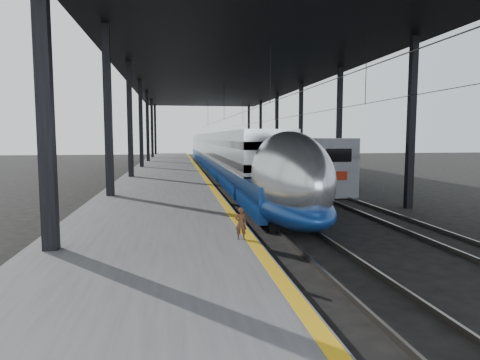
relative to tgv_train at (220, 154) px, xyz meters
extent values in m
plane|color=black|center=(-2.00, -28.91, -1.96)|extent=(160.00, 160.00, 0.00)
cube|color=#4C4C4F|center=(-5.50, -8.91, -1.46)|extent=(6.00, 80.00, 1.00)
cube|color=gold|center=(-2.70, -8.91, -0.95)|extent=(0.30, 80.00, 0.01)
cube|color=slate|center=(-0.72, -8.91, -1.88)|extent=(0.08, 80.00, 0.16)
cube|color=slate|center=(0.72, -8.91, -1.88)|extent=(0.08, 80.00, 0.16)
cube|color=slate|center=(4.28, -8.91, -1.88)|extent=(0.08, 80.00, 0.16)
cube|color=slate|center=(5.72, -8.91, -1.88)|extent=(0.08, 80.00, 0.16)
cube|color=black|center=(-7.80, -33.91, 2.54)|extent=(0.35, 0.35, 9.00)
cube|color=black|center=(-7.80, -23.91, 2.54)|extent=(0.35, 0.35, 9.00)
cube|color=black|center=(7.60, -23.91, 2.54)|extent=(0.35, 0.35, 9.00)
cube|color=black|center=(-7.80, -13.91, 2.54)|extent=(0.35, 0.35, 9.00)
cube|color=black|center=(7.60, -13.91, 2.54)|extent=(0.35, 0.35, 9.00)
cube|color=black|center=(-7.80, -3.91, 2.54)|extent=(0.35, 0.35, 9.00)
cube|color=black|center=(7.60, -3.91, 2.54)|extent=(0.35, 0.35, 9.00)
cube|color=black|center=(-7.80, 6.09, 2.54)|extent=(0.35, 0.35, 9.00)
cube|color=black|center=(7.60, 6.09, 2.54)|extent=(0.35, 0.35, 9.00)
cube|color=black|center=(-7.80, 16.09, 2.54)|extent=(0.35, 0.35, 9.00)
cube|color=black|center=(7.60, 16.09, 2.54)|extent=(0.35, 0.35, 9.00)
cube|color=black|center=(-7.80, 26.09, 2.54)|extent=(0.35, 0.35, 9.00)
cube|color=black|center=(7.60, 26.09, 2.54)|extent=(0.35, 0.35, 9.00)
cube|color=black|center=(-0.10, -8.91, 7.29)|extent=(18.00, 75.00, 0.45)
cylinder|color=slate|center=(0.00, -8.91, 3.54)|extent=(0.03, 74.00, 0.03)
cylinder|color=slate|center=(5.00, -8.91, 3.54)|extent=(0.03, 74.00, 0.03)
cube|color=#BABDC2|center=(0.00, 4.02, 0.28)|extent=(2.82, 57.00, 3.89)
cube|color=navy|center=(0.00, 2.52, -0.93)|extent=(2.90, 62.00, 1.51)
cube|color=silver|center=(0.00, 4.02, -0.16)|extent=(2.92, 57.00, 0.10)
cube|color=black|center=(0.00, 4.02, 1.40)|extent=(2.86, 57.00, 0.41)
cube|color=black|center=(0.00, 4.02, 0.28)|extent=(2.86, 57.00, 0.41)
ellipsoid|color=#BABDC2|center=(0.00, -27.48, 0.14)|extent=(2.82, 8.40, 3.89)
ellipsoid|color=navy|center=(0.00, -27.48, -0.98)|extent=(2.90, 8.40, 1.65)
ellipsoid|color=black|center=(0.00, -30.08, 0.91)|extent=(1.46, 2.20, 0.88)
cube|color=black|center=(0.00, -27.48, -1.76)|extent=(2.14, 2.60, 0.40)
cube|color=black|center=(0.00, -5.48, -1.76)|extent=(2.14, 2.60, 0.40)
cube|color=navy|center=(5.00, -11.47, -0.06)|extent=(2.66, 18.00, 3.60)
cube|color=#909498|center=(5.00, -19.87, -0.06)|extent=(2.70, 1.20, 3.65)
cube|color=black|center=(5.00, -20.49, 0.75)|extent=(1.61, 0.06, 0.81)
cube|color=#A6200C|center=(5.00, -20.49, -0.49)|extent=(1.14, 0.06, 0.52)
cube|color=#909498|center=(5.00, 7.53, -0.06)|extent=(2.66, 18.00, 3.60)
cube|color=#909498|center=(5.00, 26.53, -0.06)|extent=(2.66, 18.00, 3.60)
cube|color=black|center=(5.00, -17.47, -1.78)|extent=(2.09, 2.40, 0.36)
cube|color=black|center=(5.00, 4.53, -1.78)|extent=(2.09, 2.40, 0.36)
imported|color=#452717|center=(-2.96, -33.58, -0.52)|extent=(0.36, 0.28, 0.88)
camera|label=1|loc=(-4.72, -44.93, 1.83)|focal=32.00mm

